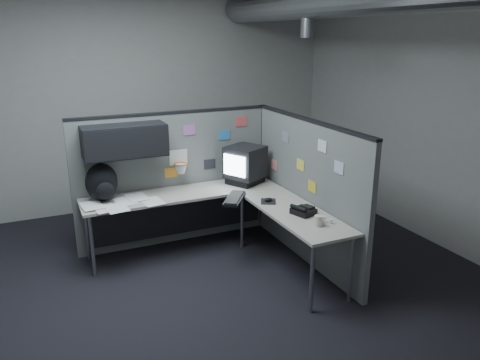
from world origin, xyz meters
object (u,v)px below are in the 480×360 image
desk (211,206)px  backpack (102,183)px  keyboard (234,198)px  phone (303,211)px  monitor (245,164)px

desk → backpack: size_ratio=5.42×
keyboard → phone: bearing=-64.6°
keyboard → phone: phone is taller
monitor → backpack: bearing=-165.3°
desk → monitor: monitor is taller
monitor → keyboard: size_ratio=1.13×
phone → keyboard: bearing=117.4°
phone → backpack: 2.20m
desk → keyboard: keyboard is taller
desk → backpack: bearing=162.1°
backpack → keyboard: bearing=-8.6°
desk → backpack: backpack is taller
desk → keyboard: 0.32m
monitor → phone: bearing=-68.9°
monitor → keyboard: 0.68m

